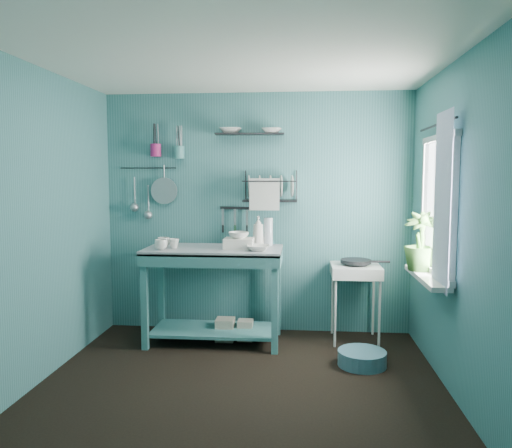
# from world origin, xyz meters

# --- Properties ---
(floor) EXTENTS (3.20, 3.20, 0.00)m
(floor) POSITION_xyz_m (0.00, 0.00, 0.00)
(floor) COLOR black
(floor) RESTS_ON ground
(ceiling) EXTENTS (3.20, 3.20, 0.00)m
(ceiling) POSITION_xyz_m (0.00, 0.00, 2.50)
(ceiling) COLOR silver
(ceiling) RESTS_ON ground
(wall_back) EXTENTS (3.20, 0.00, 3.20)m
(wall_back) POSITION_xyz_m (0.00, 1.50, 1.25)
(wall_back) COLOR #356C6D
(wall_back) RESTS_ON ground
(wall_front) EXTENTS (3.20, 0.00, 3.20)m
(wall_front) POSITION_xyz_m (0.00, -1.50, 1.25)
(wall_front) COLOR #356C6D
(wall_front) RESTS_ON ground
(wall_left) EXTENTS (0.00, 3.00, 3.00)m
(wall_left) POSITION_xyz_m (-1.60, 0.00, 1.25)
(wall_left) COLOR #356C6D
(wall_left) RESTS_ON ground
(wall_right) EXTENTS (0.00, 3.00, 3.00)m
(wall_right) POSITION_xyz_m (1.60, 0.00, 1.25)
(wall_right) COLOR #356C6D
(wall_right) RESTS_ON ground
(work_counter) EXTENTS (1.35, 0.70, 0.94)m
(work_counter) POSITION_xyz_m (-0.38, 1.06, 0.47)
(work_counter) COLOR #387576
(work_counter) RESTS_ON floor
(mug_left) EXTENTS (0.12, 0.12, 0.10)m
(mug_left) POSITION_xyz_m (-0.86, 0.90, 0.99)
(mug_left) COLOR silver
(mug_left) RESTS_ON work_counter
(mug_mid) EXTENTS (0.14, 0.14, 0.09)m
(mug_mid) POSITION_xyz_m (-0.76, 1.00, 0.99)
(mug_mid) COLOR silver
(mug_mid) RESTS_ON work_counter
(mug_right) EXTENTS (0.17, 0.17, 0.10)m
(mug_right) POSITION_xyz_m (-0.88, 1.06, 0.99)
(mug_right) COLOR silver
(mug_right) RESTS_ON work_counter
(wash_tub) EXTENTS (0.28, 0.22, 0.10)m
(wash_tub) POSITION_xyz_m (-0.13, 1.04, 0.99)
(wash_tub) COLOR silver
(wash_tub) RESTS_ON work_counter
(tub_bowl) EXTENTS (0.20, 0.19, 0.06)m
(tub_bowl) POSITION_xyz_m (-0.13, 1.04, 1.07)
(tub_bowl) COLOR silver
(tub_bowl) RESTS_ON wash_tub
(soap_bottle) EXTENTS (0.12, 0.12, 0.30)m
(soap_bottle) POSITION_xyz_m (0.04, 1.26, 1.09)
(soap_bottle) COLOR silver
(soap_bottle) RESTS_ON work_counter
(water_bottle) EXTENTS (0.09, 0.09, 0.28)m
(water_bottle) POSITION_xyz_m (0.14, 1.28, 1.08)
(water_bottle) COLOR #B0BAC4
(water_bottle) RESTS_ON work_counter
(counter_bowl) EXTENTS (0.22, 0.22, 0.05)m
(counter_bowl) POSITION_xyz_m (0.07, 0.91, 0.97)
(counter_bowl) COLOR silver
(counter_bowl) RESTS_ON work_counter
(hotplate_stand) EXTENTS (0.57, 0.57, 0.76)m
(hotplate_stand) POSITION_xyz_m (1.01, 1.22, 0.38)
(hotplate_stand) COLOR silver
(hotplate_stand) RESTS_ON floor
(frying_pan) EXTENTS (0.30, 0.30, 0.03)m
(frying_pan) POSITION_xyz_m (1.01, 1.22, 0.80)
(frying_pan) COLOR black
(frying_pan) RESTS_ON hotplate_stand
(knife_strip) EXTENTS (0.32, 0.07, 0.03)m
(knife_strip) POSITION_xyz_m (-0.23, 1.47, 1.31)
(knife_strip) COLOR black
(knife_strip) RESTS_ON wall_back
(dish_rack) EXTENTS (0.55, 0.24, 0.32)m
(dish_rack) POSITION_xyz_m (0.15, 1.37, 1.54)
(dish_rack) COLOR black
(dish_rack) RESTS_ON wall_back
(upper_shelf) EXTENTS (0.71, 0.23, 0.01)m
(upper_shelf) POSITION_xyz_m (-0.07, 1.40, 2.07)
(upper_shelf) COLOR black
(upper_shelf) RESTS_ON wall_back
(shelf_bowl_left) EXTENTS (0.23, 0.23, 0.05)m
(shelf_bowl_left) POSITION_xyz_m (-0.26, 1.40, 2.06)
(shelf_bowl_left) COLOR silver
(shelf_bowl_left) RESTS_ON upper_shelf
(shelf_bowl_right) EXTENTS (0.22, 0.22, 0.05)m
(shelf_bowl_right) POSITION_xyz_m (0.16, 1.40, 2.04)
(shelf_bowl_right) COLOR silver
(shelf_bowl_right) RESTS_ON upper_shelf
(utensil_cup_magenta) EXTENTS (0.11, 0.11, 0.13)m
(utensil_cup_magenta) POSITION_xyz_m (-1.05, 1.42, 1.91)
(utensil_cup_magenta) COLOR #A81F60
(utensil_cup_magenta) RESTS_ON wall_back
(utensil_cup_teal) EXTENTS (0.11, 0.11, 0.13)m
(utensil_cup_teal) POSITION_xyz_m (-0.81, 1.42, 1.89)
(utensil_cup_teal) COLOR teal
(utensil_cup_teal) RESTS_ON wall_back
(colander) EXTENTS (0.28, 0.03, 0.28)m
(colander) POSITION_xyz_m (-0.98, 1.45, 1.49)
(colander) COLOR #9FA3A7
(colander) RESTS_ON wall_back
(ladle_outer) EXTENTS (0.01, 0.01, 0.30)m
(ladle_outer) POSITION_xyz_m (-1.30, 1.46, 1.48)
(ladle_outer) COLOR #9FA3A7
(ladle_outer) RESTS_ON wall_back
(ladle_inner) EXTENTS (0.01, 0.01, 0.30)m
(ladle_inner) POSITION_xyz_m (-1.16, 1.46, 1.40)
(ladle_inner) COLOR #9FA3A7
(ladle_inner) RESTS_ON wall_back
(hook_rail) EXTENTS (0.60, 0.01, 0.01)m
(hook_rail) POSITION_xyz_m (-1.15, 1.47, 1.73)
(hook_rail) COLOR black
(hook_rail) RESTS_ON wall_back
(window_glass) EXTENTS (0.00, 1.10, 1.10)m
(window_glass) POSITION_xyz_m (1.59, 0.45, 1.40)
(window_glass) COLOR white
(window_glass) RESTS_ON wall_right
(windowsill) EXTENTS (0.16, 0.95, 0.04)m
(windowsill) POSITION_xyz_m (1.50, 0.45, 0.81)
(windowsill) COLOR silver
(windowsill) RESTS_ON wall_right
(curtain) EXTENTS (0.00, 1.35, 1.35)m
(curtain) POSITION_xyz_m (1.52, 0.15, 1.45)
(curtain) COLOR silver
(curtain) RESTS_ON wall_right
(curtain_rod) EXTENTS (0.02, 1.05, 0.02)m
(curtain_rod) POSITION_xyz_m (1.54, 0.45, 2.05)
(curtain_rod) COLOR black
(curtain_rod) RESTS_ON wall_right
(potted_plant) EXTENTS (0.37, 0.37, 0.51)m
(potted_plant) POSITION_xyz_m (1.49, 0.64, 1.08)
(potted_plant) COLOR #3B6B2A
(potted_plant) RESTS_ON windowsill
(storage_tin_large) EXTENTS (0.18, 0.18, 0.22)m
(storage_tin_large) POSITION_xyz_m (-0.28, 1.11, 0.11)
(storage_tin_large) COLOR gray
(storage_tin_large) RESTS_ON floor
(storage_tin_small) EXTENTS (0.15, 0.15, 0.20)m
(storage_tin_small) POSITION_xyz_m (-0.08, 1.14, 0.10)
(storage_tin_small) COLOR gray
(storage_tin_small) RESTS_ON floor
(floor_basin) EXTENTS (0.42, 0.42, 0.13)m
(floor_basin) POSITION_xyz_m (1.00, 0.55, 0.07)
(floor_basin) COLOR teal
(floor_basin) RESTS_ON floor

